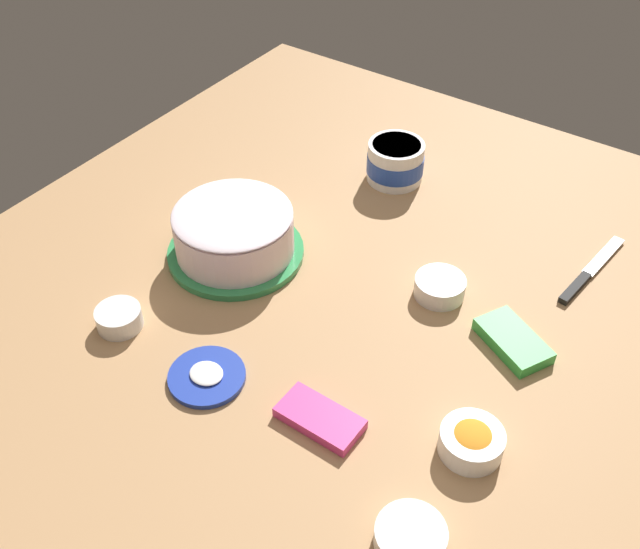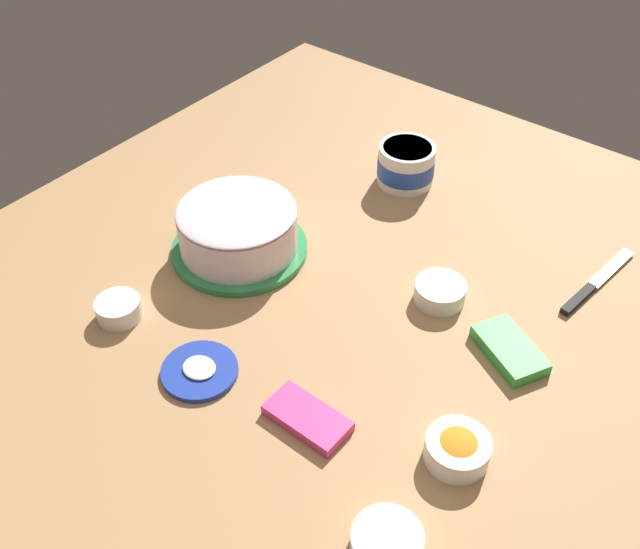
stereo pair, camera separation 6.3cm
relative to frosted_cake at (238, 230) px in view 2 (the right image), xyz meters
name	(u,v)px [view 2 (the right image)]	position (x,y,z in m)	size (l,w,h in m)	color
ground_plane	(367,310)	(0.29, 0.02, -0.05)	(1.54, 1.54, 0.00)	tan
frosted_cake	(238,230)	(0.00, 0.00, 0.00)	(0.26, 0.26, 0.11)	#339351
frosting_tub	(406,164)	(0.12, 0.39, -0.01)	(0.12, 0.12, 0.09)	white
frosting_tub_lid	(200,370)	(0.16, -0.27, -0.05)	(0.13, 0.13, 0.02)	#233DAD
spreading_knife	(592,286)	(0.58, 0.32, -0.05)	(0.05, 0.24, 0.01)	silver
sprinkle_bowl_orange	(457,448)	(0.57, -0.15, -0.03)	(0.10, 0.10, 0.04)	white
sprinkle_bowl_green	(118,308)	(-0.04, -0.26, -0.03)	(0.08, 0.08, 0.04)	white
sprinkle_bowl_rainbow	(440,292)	(0.37, 0.12, -0.03)	(0.09, 0.09, 0.04)	white
sprinkle_bowl_yellow	(387,542)	(0.57, -0.33, -0.04)	(0.10, 0.10, 0.03)	white
candy_box_lower	(307,418)	(0.36, -0.23, -0.04)	(0.13, 0.07, 0.02)	#E53D8E
candy_box_upper	(510,350)	(0.54, 0.08, -0.04)	(0.13, 0.07, 0.02)	green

